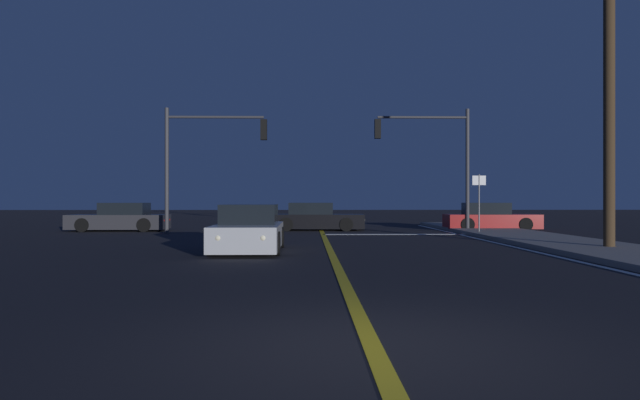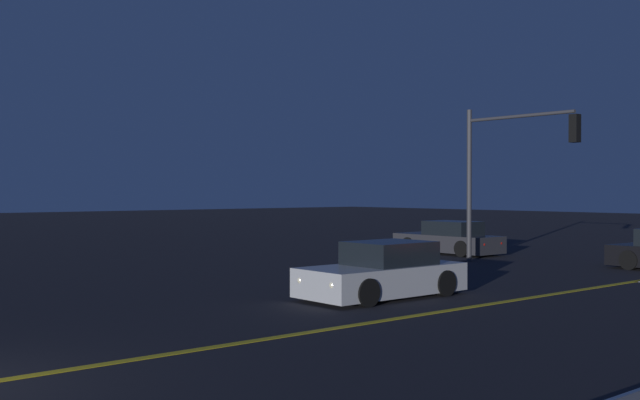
{
  "view_description": "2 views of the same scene",
  "coord_description": "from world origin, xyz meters",
  "px_view_note": "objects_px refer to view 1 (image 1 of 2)",
  "views": [
    {
      "loc": [
        -0.65,
        -5.68,
        1.47
      ],
      "look_at": [
        -0.16,
        17.17,
        1.47
      ],
      "focal_mm": 32.13,
      "sensor_mm": 36.0,
      "label": 1
    },
    {
      "loc": [
        10.45,
        -1.82,
        2.57
      ],
      "look_at": [
        -1.66,
        8.21,
        2.38
      ],
      "focal_mm": 41.64,
      "sensor_mm": 36.0,
      "label": 2
    }
  ],
  "objects_px": {
    "car_parked_curb_red": "(490,218)",
    "car_lead_oncoming_charcoal": "(120,219)",
    "car_following_oncoming_silver": "(249,231)",
    "street_sign_corner": "(479,194)",
    "traffic_signal_near_right": "(433,149)",
    "utility_pole_right": "(609,75)",
    "car_mid_block_black": "(316,218)",
    "traffic_signal_far_left": "(205,149)"
  },
  "relations": [
    {
      "from": "car_parked_curb_red",
      "to": "car_lead_oncoming_charcoal",
      "type": "bearing_deg",
      "value": -87.85
    },
    {
      "from": "car_following_oncoming_silver",
      "to": "car_lead_oncoming_charcoal",
      "type": "xyz_separation_m",
      "value": [
        -7.2,
        10.82,
        0.0
      ]
    },
    {
      "from": "street_sign_corner",
      "to": "car_following_oncoming_silver",
      "type": "bearing_deg",
      "value": -140.28
    },
    {
      "from": "street_sign_corner",
      "to": "traffic_signal_near_right",
      "type": "bearing_deg",
      "value": 115.02
    },
    {
      "from": "car_lead_oncoming_charcoal",
      "to": "utility_pole_right",
      "type": "height_order",
      "value": "utility_pole_right"
    },
    {
      "from": "car_mid_block_black",
      "to": "car_following_oncoming_silver",
      "type": "height_order",
      "value": "same"
    },
    {
      "from": "traffic_signal_near_right",
      "to": "car_mid_block_black",
      "type": "bearing_deg",
      "value": -11.83
    },
    {
      "from": "car_mid_block_black",
      "to": "car_lead_oncoming_charcoal",
      "type": "relative_size",
      "value": 1.01
    },
    {
      "from": "car_parked_curb_red",
      "to": "car_following_oncoming_silver",
      "type": "bearing_deg",
      "value": -42.2
    },
    {
      "from": "car_mid_block_black",
      "to": "car_parked_curb_red",
      "type": "bearing_deg",
      "value": 90.91
    },
    {
      "from": "car_following_oncoming_silver",
      "to": "street_sign_corner",
      "type": "height_order",
      "value": "street_sign_corner"
    },
    {
      "from": "utility_pole_right",
      "to": "car_mid_block_black",
      "type": "bearing_deg",
      "value": 125.1
    },
    {
      "from": "car_lead_oncoming_charcoal",
      "to": "utility_pole_right",
      "type": "xyz_separation_m",
      "value": [
        17.48,
        -11.17,
        4.46
      ]
    },
    {
      "from": "car_parked_curb_red",
      "to": "street_sign_corner",
      "type": "bearing_deg",
      "value": -22.75
    },
    {
      "from": "car_lead_oncoming_charcoal",
      "to": "traffic_signal_near_right",
      "type": "distance_m",
      "value": 15.15
    },
    {
      "from": "utility_pole_right",
      "to": "car_lead_oncoming_charcoal",
      "type": "bearing_deg",
      "value": 147.41
    },
    {
      "from": "traffic_signal_far_left",
      "to": "utility_pole_right",
      "type": "distance_m",
      "value": 16.05
    },
    {
      "from": "car_mid_block_black",
      "to": "traffic_signal_far_left",
      "type": "relative_size",
      "value": 0.84
    },
    {
      "from": "traffic_signal_near_right",
      "to": "traffic_signal_far_left",
      "type": "relative_size",
      "value": 1.04
    },
    {
      "from": "car_mid_block_black",
      "to": "street_sign_corner",
      "type": "height_order",
      "value": "street_sign_corner"
    },
    {
      "from": "car_lead_oncoming_charcoal",
      "to": "traffic_signal_near_right",
      "type": "relative_size",
      "value": 0.8
    },
    {
      "from": "traffic_signal_far_left",
      "to": "street_sign_corner",
      "type": "height_order",
      "value": "traffic_signal_far_left"
    },
    {
      "from": "traffic_signal_near_right",
      "to": "car_following_oncoming_silver",
      "type": "bearing_deg",
      "value": 53.35
    },
    {
      "from": "traffic_signal_near_right",
      "to": "utility_pole_right",
      "type": "xyz_separation_m",
      "value": [
        2.71,
        -10.53,
        1.18
      ]
    },
    {
      "from": "traffic_signal_far_left",
      "to": "utility_pole_right",
      "type": "xyz_separation_m",
      "value": [
        13.13,
        -9.13,
        1.32
      ]
    },
    {
      "from": "traffic_signal_far_left",
      "to": "car_following_oncoming_silver",
      "type": "bearing_deg",
      "value": -72.02
    },
    {
      "from": "car_following_oncoming_silver",
      "to": "car_lead_oncoming_charcoal",
      "type": "bearing_deg",
      "value": -56.6
    },
    {
      "from": "car_lead_oncoming_charcoal",
      "to": "traffic_signal_far_left",
      "type": "bearing_deg",
      "value": -115.77
    },
    {
      "from": "traffic_signal_near_right",
      "to": "utility_pole_right",
      "type": "relative_size",
      "value": 0.59
    },
    {
      "from": "traffic_signal_near_right",
      "to": "traffic_signal_far_left",
      "type": "bearing_deg",
      "value": 7.65
    },
    {
      "from": "traffic_signal_far_left",
      "to": "utility_pole_right",
      "type": "height_order",
      "value": "utility_pole_right"
    },
    {
      "from": "traffic_signal_near_right",
      "to": "traffic_signal_far_left",
      "type": "height_order",
      "value": "traffic_signal_near_right"
    },
    {
      "from": "utility_pole_right",
      "to": "traffic_signal_near_right",
      "type": "bearing_deg",
      "value": 104.42
    },
    {
      "from": "car_mid_block_black",
      "to": "traffic_signal_near_right",
      "type": "height_order",
      "value": "traffic_signal_near_right"
    },
    {
      "from": "utility_pole_right",
      "to": "street_sign_corner",
      "type": "bearing_deg",
      "value": 100.27
    },
    {
      "from": "car_parked_curb_red",
      "to": "traffic_signal_near_right",
      "type": "relative_size",
      "value": 0.78
    },
    {
      "from": "car_following_oncoming_silver",
      "to": "car_mid_block_black",
      "type": "bearing_deg",
      "value": -100.58
    },
    {
      "from": "car_lead_oncoming_charcoal",
      "to": "car_parked_curb_red",
      "type": "bearing_deg",
      "value": -89.87
    },
    {
      "from": "car_parked_curb_red",
      "to": "traffic_signal_far_left",
      "type": "xyz_separation_m",
      "value": [
        -13.38,
        -2.27,
        3.14
      ]
    },
    {
      "from": "car_mid_block_black",
      "to": "street_sign_corner",
      "type": "xyz_separation_m",
      "value": [
        6.81,
        -3.95,
        1.12
      ]
    },
    {
      "from": "car_following_oncoming_silver",
      "to": "street_sign_corner",
      "type": "distance_m",
      "value": 11.6
    },
    {
      "from": "car_mid_block_black",
      "to": "car_parked_curb_red",
      "type": "height_order",
      "value": "same"
    }
  ]
}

